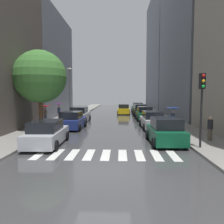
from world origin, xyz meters
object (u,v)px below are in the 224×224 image
at_px(pedestrian_far_side, 210,128).
at_px(pedestrian_near_tree, 173,113).
at_px(parked_car_left_nearest, 47,134).
at_px(parked_car_left_second, 72,121).
at_px(parked_car_left_third, 80,115).
at_px(lamp_post_left, 70,89).
at_px(parked_car_right_nearest, 165,132).
at_px(parked_car_right_fifth, 137,108).
at_px(parked_car_right_fourth, 140,110).
at_px(parked_car_right_second, 152,120).
at_px(taxi_midroad, 124,109).
at_px(street_tree_left, 40,77).
at_px(traffic_light_right_corner, 202,94).
at_px(parked_car_right_third, 144,114).
at_px(pedestrian_foreground, 45,110).
at_px(pedestrian_by_kerb, 59,108).

bearing_deg(pedestrian_far_side, pedestrian_near_tree, 173.63).
bearing_deg(parked_car_left_nearest, parked_car_left_second, -3.17).
xyz_separation_m(parked_car_left_third, lamp_post_left, (-1.57, 2.01, 3.03)).
bearing_deg(parked_car_right_nearest, parked_car_right_fifth, -1.68).
height_order(parked_car_left_nearest, lamp_post_left, lamp_post_left).
relative_size(parked_car_right_fourth, parked_car_right_fifth, 1.05).
xyz_separation_m(parked_car_right_second, taxi_midroad, (-2.42, 15.48, -0.01)).
xyz_separation_m(street_tree_left, traffic_light_right_corner, (11.69, -6.44, -1.49)).
bearing_deg(traffic_light_right_corner, parked_car_right_third, 96.15).
relative_size(parked_car_left_third, pedestrian_foreground, 2.47).
bearing_deg(parked_car_right_nearest, parked_car_left_second, 50.41).
xyz_separation_m(parked_car_right_second, lamp_post_left, (-9.36, 6.72, 3.09)).
height_order(parked_car_right_second, pedestrian_by_kerb, pedestrian_by_kerb).
distance_m(taxi_midroad, lamp_post_left, 11.60).
bearing_deg(parked_car_right_second, taxi_midroad, 7.85).
relative_size(parked_car_left_third, parked_car_right_third, 1.07).
bearing_deg(parked_car_left_nearest, lamp_post_left, 4.86).
xyz_separation_m(parked_car_left_second, pedestrian_near_tree, (9.14, -0.84, 0.86)).
distance_m(parked_car_right_fourth, lamp_post_left, 11.31).
relative_size(parked_car_left_nearest, lamp_post_left, 0.73).
relative_size(parked_car_right_third, taxi_midroad, 0.92).
bearing_deg(parked_car_right_fifth, pedestrian_foreground, 142.68).
relative_size(parked_car_left_nearest, parked_car_right_fifth, 1.06).
xyz_separation_m(parked_car_right_nearest, pedestrian_foreground, (-11.15, 9.37, 0.77)).
relative_size(parked_car_left_nearest, street_tree_left, 0.67).
height_order(parked_car_right_third, pedestrian_far_side, pedestrian_far_side).
bearing_deg(parked_car_right_fifth, pedestrian_near_tree, -177.42).
bearing_deg(pedestrian_foreground, street_tree_left, 127.75).
bearing_deg(pedestrian_near_tree, pedestrian_foreground, -22.71).
xyz_separation_m(parked_car_left_third, taxi_midroad, (5.38, 10.77, -0.07)).
xyz_separation_m(parked_car_right_third, parked_car_right_fourth, (-0.07, 5.58, 0.03)).
height_order(pedestrian_far_side, street_tree_left, street_tree_left).
xyz_separation_m(parked_car_right_nearest, street_tree_left, (-10.00, 4.78, 3.98)).
height_order(taxi_midroad, traffic_light_right_corner, traffic_light_right_corner).
bearing_deg(parked_car_left_third, pedestrian_far_side, -134.51).
height_order(parked_car_right_nearest, pedestrian_near_tree, pedestrian_near_tree).
relative_size(parked_car_left_third, parked_car_right_fifth, 1.05).
distance_m(parked_car_left_second, lamp_post_left, 8.18).
relative_size(parked_car_right_second, parked_car_right_third, 1.11).
bearing_deg(street_tree_left, parked_car_right_second, 9.94).
bearing_deg(traffic_light_right_corner, lamp_post_left, 126.40).
xyz_separation_m(pedestrian_foreground, street_tree_left, (1.15, -4.59, 3.21)).
relative_size(parked_car_right_fourth, pedestrian_by_kerb, 2.31).
bearing_deg(lamp_post_left, traffic_light_right_corner, -53.60).
height_order(pedestrian_near_tree, pedestrian_by_kerb, pedestrian_by_kerb).
height_order(parked_car_right_second, parked_car_right_fifth, parked_car_right_fifth).
relative_size(parked_car_right_nearest, pedestrian_far_side, 2.55).
bearing_deg(parked_car_right_fourth, parked_car_right_second, 179.66).
bearing_deg(parked_car_right_fourth, parked_car_left_second, 149.44).
xyz_separation_m(parked_car_right_fourth, pedestrian_foreground, (-11.16, -9.53, 0.74)).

